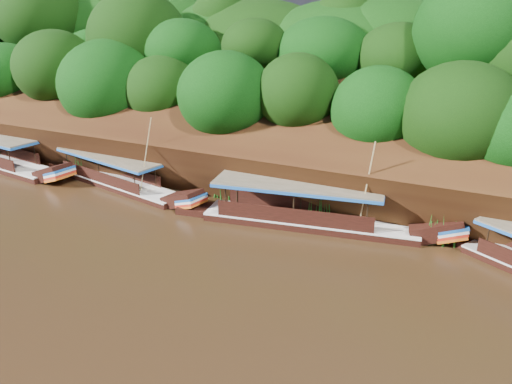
% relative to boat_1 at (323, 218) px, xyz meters
% --- Properties ---
extents(ground, '(160.00, 160.00, 0.00)m').
position_rel_boat_1_xyz_m(ground, '(-0.61, -8.49, -0.60)').
color(ground, black).
rests_on(ground, ground).
extents(riverbank, '(120.00, 30.06, 19.40)m').
position_rel_boat_1_xyz_m(riverbank, '(-0.62, 14.24, 1.29)').
color(riverbank, black).
rests_on(riverbank, ground).
extents(boat_1, '(15.39, 4.64, 6.26)m').
position_rel_boat_1_xyz_m(boat_1, '(0.00, 0.00, 0.00)').
color(boat_1, black).
rests_on(boat_1, ground).
extents(boat_2, '(14.43, 4.65, 6.14)m').
position_rel_boat_1_xyz_m(boat_2, '(-15.11, -0.00, -0.09)').
color(boat_2, black).
rests_on(boat_2, ground).
extents(boat_3, '(14.65, 3.94, 3.08)m').
position_rel_boat_1_xyz_m(boat_3, '(-26.75, -0.47, -0.01)').
color(boat_3, black).
rests_on(boat_3, ground).
extents(reeds, '(50.46, 2.41, 2.03)m').
position_rel_boat_1_xyz_m(reeds, '(-4.17, 1.02, 0.31)').
color(reeds, '#1F6419').
rests_on(reeds, ground).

